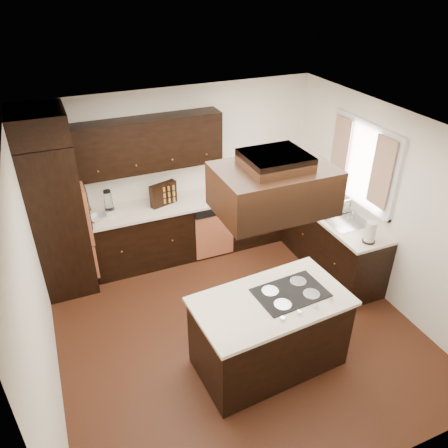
{
  "coord_description": "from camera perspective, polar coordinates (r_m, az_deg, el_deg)",
  "views": [
    {
      "loc": [
        -1.7,
        -3.65,
        3.92
      ],
      "look_at": [
        0.1,
        0.6,
        1.15
      ],
      "focal_mm": 35.0,
      "sensor_mm": 36.0,
      "label": 1
    }
  ],
  "objects": [
    {
      "name": "blender_pitcher",
      "position": [
        6.13,
        -14.88,
        2.96
      ],
      "size": [
        0.13,
        0.13,
        0.26
      ],
      "primitive_type": "cone",
      "color": "silver",
      "rests_on": "blender_base"
    },
    {
      "name": "cooktop",
      "position": [
        4.72,
        8.7,
        -8.86
      ],
      "size": [
        0.77,
        0.54,
        0.01
      ],
      "primitive_type": "cube",
      "rotation": [
        0.0,
        0.0,
        0.07
      ],
      "color": "black",
      "rests_on": "island_top"
    },
    {
      "name": "curtain_right",
      "position": [
        6.33,
        14.98,
        9.36
      ],
      "size": [
        0.02,
        0.34,
        0.9
      ],
      "primitive_type": "cube",
      "color": "beige",
      "rests_on": "wall_right"
    },
    {
      "name": "hood_duct",
      "position": [
        3.88,
        6.7,
        8.24
      ],
      "size": [
        0.55,
        0.5,
        0.13
      ],
      "primitive_type": "cube",
      "color": "black",
      "rests_on": "ceiling"
    },
    {
      "name": "countertop_right",
      "position": [
        6.48,
        12.8,
        2.35
      ],
      "size": [
        0.63,
        2.4,
        0.04
      ],
      "primitive_type": "cube",
      "color": "#F3E2CB",
      "rests_on": "base_cabinets_right"
    },
    {
      "name": "ceiling",
      "position": [
        4.27,
        1.94,
        11.64
      ],
      "size": [
        4.2,
        4.2,
        0.02
      ],
      "primitive_type": "cube",
      "color": "white",
      "rests_on": "ground"
    },
    {
      "name": "spice_rack",
      "position": [
        6.3,
        -7.93,
        3.89
      ],
      "size": [
        0.41,
        0.22,
        0.33
      ],
      "primitive_type": "cube",
      "rotation": [
        0.0,
        0.0,
        0.31
      ],
      "color": "black",
      "rests_on": "countertop_back"
    },
    {
      "name": "floor",
      "position": [
        5.63,
        1.48,
        -13.34
      ],
      "size": [
        4.2,
        4.2,
        0.02
      ],
      "primitive_type": "cube",
      "color": "#552B17",
      "rests_on": "ground"
    },
    {
      "name": "blender_base",
      "position": [
        6.21,
        -14.66,
        1.5
      ],
      "size": [
        0.15,
        0.15,
        0.1
      ],
      "primitive_type": "cylinder",
      "color": "silver",
      "rests_on": "countertop_back"
    },
    {
      "name": "curtain_left",
      "position": [
        5.75,
        19.88,
        6.31
      ],
      "size": [
        0.02,
        0.34,
        0.9
      ],
      "primitive_type": "cube",
      "color": "beige",
      "rests_on": "wall_right"
    },
    {
      "name": "countertop_back",
      "position": [
        6.46,
        -4.64,
        2.96
      ],
      "size": [
        2.93,
        0.63,
        0.04
      ],
      "primitive_type": "cube",
      "color": "#F3E2CB",
      "rests_on": "base_cabinets_back"
    },
    {
      "name": "mixing_bowl",
      "position": [
        6.16,
        -16.43,
        0.72
      ],
      "size": [
        0.29,
        0.29,
        0.05
      ],
      "primitive_type": "imported",
      "rotation": [
        0.0,
        0.0,
        0.43
      ],
      "color": "silver",
      "rests_on": "countertop_back"
    },
    {
      "name": "oven_column",
      "position": [
        6.08,
        -20.8,
        0.66
      ],
      "size": [
        0.65,
        0.75,
        2.12
      ],
      "primitive_type": "cube",
      "color": "black",
      "rests_on": "floor"
    },
    {
      "name": "window_pane",
      "position": [
        6.1,
        17.89,
        7.59
      ],
      "size": [
        0.0,
        1.2,
        1.0
      ],
      "primitive_type": "cube",
      "color": "white",
      "rests_on": "wall_right"
    },
    {
      "name": "upper_cabinets",
      "position": [
        6.1,
        -9.65,
        10.29
      ],
      "size": [
        2.0,
        0.34,
        0.72
      ],
      "primitive_type": "cube",
      "color": "black",
      "rests_on": "wall_back"
    },
    {
      "name": "island",
      "position": [
        4.94,
        5.91,
        -14.04
      ],
      "size": [
        1.62,
        0.96,
        0.88
      ],
      "primitive_type": "cube",
      "rotation": [
        0.0,
        0.0,
        0.07
      ],
      "color": "black",
      "rests_on": "floor"
    },
    {
      "name": "soap_bottle",
      "position": [
        6.58,
        11.86,
        4.02
      ],
      "size": [
        0.08,
        0.09,
        0.18
      ],
      "primitive_type": "imported",
      "rotation": [
        0.0,
        0.0,
        -0.03
      ],
      "color": "silver",
      "rests_on": "countertop_right"
    },
    {
      "name": "sink_rim",
      "position": [
        6.24,
        14.72,
        1.14
      ],
      "size": [
        0.52,
        0.84,
        0.01
      ],
      "primitive_type": "cube",
      "color": "silver",
      "rests_on": "countertop_right"
    },
    {
      "name": "wall_front",
      "position": [
        3.52,
        16.96,
        -20.23
      ],
      "size": [
        4.2,
        0.02,
        2.5
      ],
      "primitive_type": "cube",
      "color": "white",
      "rests_on": "ground"
    },
    {
      "name": "wall_oven_face",
      "position": [
        6.05,
        -17.66,
        1.82
      ],
      "size": [
        0.05,
        0.62,
        0.78
      ],
      "primitive_type": "cube",
      "color": "#C56D46",
      "rests_on": "oven_column"
    },
    {
      "name": "wall_back",
      "position": [
        6.58,
        -5.98,
        6.82
      ],
      "size": [
        4.2,
        0.02,
        2.5
      ],
      "primitive_type": "cube",
      "color": "white",
      "rests_on": "ground"
    },
    {
      "name": "base_cabinets_right",
      "position": [
        6.72,
        12.46,
        -1.07
      ],
      "size": [
        0.6,
        2.4,
        0.88
      ],
      "primitive_type": "cube",
      "color": "black",
      "rests_on": "floor"
    },
    {
      "name": "range_hood",
      "position": [
        4.0,
        6.46,
        4.61
      ],
      "size": [
        1.05,
        0.72,
        0.42
      ],
      "primitive_type": "cube",
      "color": "black",
      "rests_on": "ceiling"
    },
    {
      "name": "dishwasher_front",
      "position": [
        6.57,
        -1.25,
        -1.5
      ],
      "size": [
        0.6,
        0.05,
        0.72
      ],
      "primitive_type": "cube",
      "color": "#C56D46",
      "rests_on": "floor"
    },
    {
      "name": "base_cabinets_back",
      "position": [
        6.7,
        -4.52,
        -0.45
      ],
      "size": [
        2.93,
        0.6,
        0.88
      ],
      "primitive_type": "cube",
      "color": "black",
      "rests_on": "floor"
    },
    {
      "name": "window_frame",
      "position": [
        6.09,
        17.69,
        7.55
      ],
      "size": [
        0.06,
        1.32,
        1.12
      ],
      "primitive_type": "cube",
      "color": "silver",
      "rests_on": "wall_right"
    },
    {
      "name": "wall_left",
      "position": [
        4.55,
        -23.6,
        -8.12
      ],
      "size": [
        0.02,
        4.2,
        2.5
      ],
      "primitive_type": "cube",
      "color": "white",
      "rests_on": "ground"
    },
    {
      "name": "wall_right",
      "position": [
        5.92,
        20.64,
        1.98
      ],
      "size": [
        0.02,
        4.2,
        2.5
      ],
      "primitive_type": "cube",
      "color": "white",
      "rests_on": "ground"
    },
    {
      "name": "island_top",
      "position": [
        4.63,
        6.22,
        -10.01
      ],
      "size": [
        1.68,
        1.02,
        0.04
      ],
      "primitive_type": "cube",
      "rotation": [
        0.0,
        0.0,
        0.07
      ],
      "color": "#F3E2CB",
      "rests_on": "island"
    },
    {
      "name": "paper_towel",
      "position": [
        5.68,
        18.56,
        -1.02
      ],
      "size": [
        0.17,
        0.17,
        0.29
      ],
      "primitive_type": "cylinder",
      "rotation": [
        0.0,
        0.0,
        0.41
      ],
      "color": "silver",
      "rests_on": "countertop_right"
    }
  ]
}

